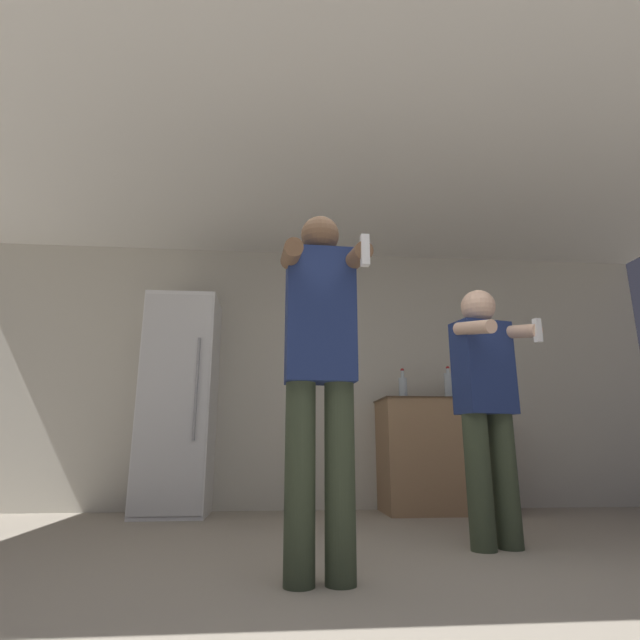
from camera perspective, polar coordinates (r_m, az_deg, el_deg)
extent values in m
plane|color=gray|center=(1.83, 7.84, -32.39)|extent=(14.00, 14.00, 0.00)
cube|color=beige|center=(5.00, -0.87, -6.22)|extent=(7.00, 0.06, 2.55)
cube|color=silver|center=(3.88, 1.06, 16.76)|extent=(7.00, 3.73, 0.05)
cube|color=white|center=(4.70, -15.79, -9.07)|extent=(0.61, 0.60, 1.92)
cube|color=silver|center=(4.40, -16.50, -8.70)|extent=(0.58, 0.01, 1.84)
cylinder|color=#99999E|center=(4.36, -13.94, -7.54)|extent=(0.02, 0.02, 0.86)
cube|color=#997551|center=(4.86, 13.81, -14.77)|extent=(1.12, 0.59, 1.00)
cube|color=brown|center=(4.88, 13.46, -8.88)|extent=(1.15, 0.62, 0.01)
cylinder|color=silver|center=(4.94, 14.51, -7.37)|extent=(0.08, 0.08, 0.25)
cylinder|color=silver|center=(4.96, 14.40, -5.64)|extent=(0.03, 0.03, 0.05)
sphere|color=maroon|center=(4.96, 14.38, -5.33)|extent=(0.03, 0.03, 0.03)
cylinder|color=black|center=(5.00, 16.51, -7.57)|extent=(0.07, 0.07, 0.21)
cylinder|color=black|center=(5.02, 16.40, -5.99)|extent=(0.02, 0.02, 0.07)
sphere|color=silver|center=(5.02, 16.37, -5.57)|extent=(0.03, 0.03, 0.03)
cylinder|color=silver|center=(4.81, 9.47, -7.75)|extent=(0.08, 0.08, 0.20)
cylinder|color=silver|center=(4.82, 9.40, -6.12)|extent=(0.03, 0.03, 0.08)
sphere|color=maroon|center=(4.83, 9.38, -5.67)|extent=(0.04, 0.04, 0.04)
cylinder|color=#38422D|center=(2.31, -2.30, -17.82)|extent=(0.14, 0.14, 0.86)
cylinder|color=#38422D|center=(2.33, 2.28, -17.78)|extent=(0.14, 0.14, 0.86)
cube|color=navy|center=(2.40, 0.00, 0.47)|extent=(0.33, 0.21, 0.65)
sphere|color=brown|center=(2.53, 0.00, 9.66)|extent=(0.19, 0.19, 0.19)
cylinder|color=brown|center=(2.31, -3.30, 7.50)|extent=(0.10, 0.34, 0.14)
cylinder|color=brown|center=(2.35, 4.28, 7.12)|extent=(0.10, 0.34, 0.14)
cube|color=white|center=(2.19, 5.15, 7.94)|extent=(0.04, 0.04, 0.14)
cylinder|color=#38422D|center=(3.19, 17.70, -17.07)|extent=(0.15, 0.15, 0.76)
cylinder|color=#38422D|center=(3.31, 20.40, -16.75)|extent=(0.15, 0.15, 0.76)
cube|color=navy|center=(3.28, 18.13, -5.20)|extent=(0.37, 0.27, 0.57)
sphere|color=beige|center=(3.36, 17.61, 1.45)|extent=(0.22, 0.22, 0.22)
cylinder|color=beige|center=(3.10, 17.20, -0.84)|extent=(0.16, 0.34, 0.14)
cylinder|color=beige|center=(3.29, 21.72, -1.23)|extent=(0.16, 0.34, 0.14)
cube|color=white|center=(3.17, 23.60, -1.10)|extent=(0.04, 0.04, 0.14)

